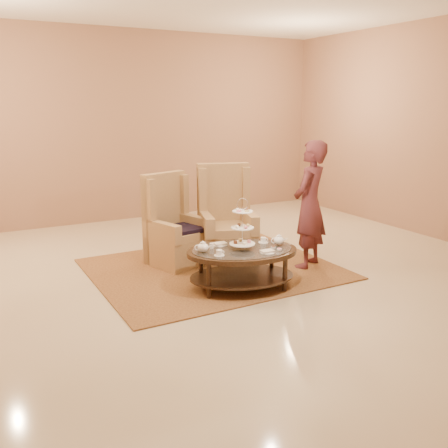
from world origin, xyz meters
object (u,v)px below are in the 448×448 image
armchair_right (226,229)px  person (310,205)px  tea_table (242,256)px  armchair_left (174,234)px

armchair_right → person: bearing=-28.0°
tea_table → armchair_left: 1.33m
armchair_left → armchair_right: bearing=-30.8°
tea_table → person: bearing=28.0°
tea_table → person: person is taller
armchair_right → tea_table: bearing=-92.4°
armchair_left → armchair_right: size_ratio=0.93×
tea_table → armchair_left: (-0.35, 1.28, 0.02)m
armchair_left → person: (1.56, -0.99, 0.44)m
armchair_right → person: size_ratio=0.79×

